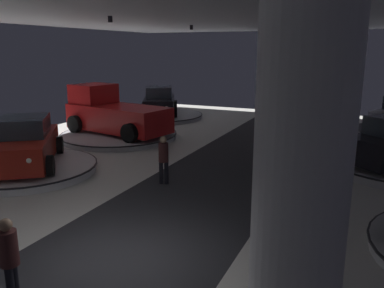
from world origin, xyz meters
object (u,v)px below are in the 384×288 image
(display_platform_mid_left, at_px, (27,169))
(display_car_deep_left, at_px, (159,102))
(visitor_walking_far, at_px, (164,157))
(display_platform_far_left, at_px, (119,135))
(visitor_walking_near, at_px, (9,256))
(pickup_truck_far_left, at_px, (114,113))
(display_platform_deep_left, at_px, (160,116))
(column_right, at_px, (303,156))
(display_car_mid_left, at_px, (25,144))

(display_platform_mid_left, relative_size, display_car_deep_left, 1.07)
(display_car_deep_left, height_order, visitor_walking_far, display_car_deep_left)
(display_platform_mid_left, height_order, visitor_walking_far, visitor_walking_far)
(display_platform_far_left, xyz_separation_m, visitor_walking_near, (5.84, -11.63, 0.76))
(visitor_walking_near, bearing_deg, pickup_truck_far_left, 117.75)
(display_car_deep_left, distance_m, visitor_walking_near, 18.80)
(display_platform_deep_left, xyz_separation_m, visitor_walking_far, (6.18, -10.91, 0.75))
(visitor_walking_far, bearing_deg, pickup_truck_far_left, 137.32)
(display_platform_deep_left, bearing_deg, display_platform_mid_left, -84.17)
(display_platform_mid_left, distance_m, display_platform_far_left, 6.05)
(column_right, height_order, visitor_walking_near, column_right)
(display_platform_mid_left, relative_size, display_platform_deep_left, 0.90)
(display_car_mid_left, distance_m, visitor_walking_far, 5.08)
(column_right, xyz_separation_m, pickup_truck_far_left, (-10.59, 10.02, -1.55))
(visitor_walking_near, distance_m, visitor_walking_far, 6.62)
(display_platform_mid_left, xyz_separation_m, visitor_walking_near, (5.58, -5.58, 0.74))
(display_platform_mid_left, xyz_separation_m, display_platform_deep_left, (-1.22, 11.91, -0.01))
(display_platform_mid_left, height_order, visitor_walking_near, visitor_walking_near)
(display_platform_mid_left, bearing_deg, display_car_mid_left, 126.56)
(display_car_deep_left, xyz_separation_m, display_platform_far_left, (0.97, -5.89, -0.89))
(display_car_mid_left, bearing_deg, display_platform_deep_left, 95.75)
(display_platform_far_left, height_order, pickup_truck_far_left, pickup_truck_far_left)
(pickup_truck_far_left, xyz_separation_m, visitor_walking_far, (5.54, -5.11, -0.29))
(column_right, distance_m, visitor_walking_near, 5.09)
(column_right, xyz_separation_m, display_platform_deep_left, (-11.23, 15.83, -2.60))
(column_right, relative_size, display_platform_far_left, 0.97)
(display_platform_mid_left, distance_m, display_car_mid_left, 0.89)
(display_car_mid_left, distance_m, visitor_walking_near, 7.93)
(pickup_truck_far_left, bearing_deg, visitor_walking_far, -42.68)
(display_car_deep_left, bearing_deg, display_platform_far_left, -80.62)
(display_platform_deep_left, bearing_deg, visitor_walking_near, -68.77)
(display_platform_mid_left, xyz_separation_m, display_car_mid_left, (-0.02, 0.02, 0.89))
(display_car_deep_left, bearing_deg, display_platform_deep_left, -63.46)
(column_right, xyz_separation_m, display_car_mid_left, (-10.04, 3.94, -1.69))
(display_platform_far_left, distance_m, visitor_walking_far, 7.30)
(display_platform_deep_left, distance_m, visitor_walking_near, 18.78)
(display_car_mid_left, relative_size, display_platform_far_left, 0.78)
(display_platform_mid_left, bearing_deg, display_platform_far_left, 92.43)
(column_right, bearing_deg, display_platform_mid_left, 158.66)
(display_platform_deep_left, relative_size, visitor_walking_near, 3.41)
(display_platform_deep_left, relative_size, display_platform_far_left, 0.95)
(pickup_truck_far_left, distance_m, visitor_walking_far, 7.54)
(display_platform_far_left, bearing_deg, display_platform_mid_left, -87.57)
(display_car_mid_left, bearing_deg, visitor_walking_near, -45.06)
(column_right, xyz_separation_m, display_platform_mid_left, (-10.02, 3.91, -2.59))
(display_platform_far_left, height_order, visitor_walking_near, visitor_walking_near)
(column_right, relative_size, display_platform_mid_left, 1.13)
(column_right, height_order, display_car_deep_left, column_right)
(display_platform_deep_left, bearing_deg, column_right, -54.63)
(display_platform_mid_left, height_order, display_platform_deep_left, display_platform_mid_left)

